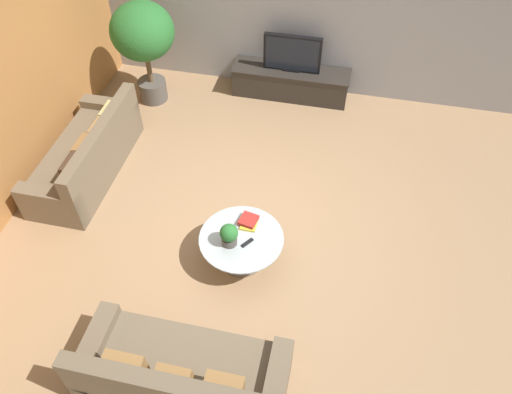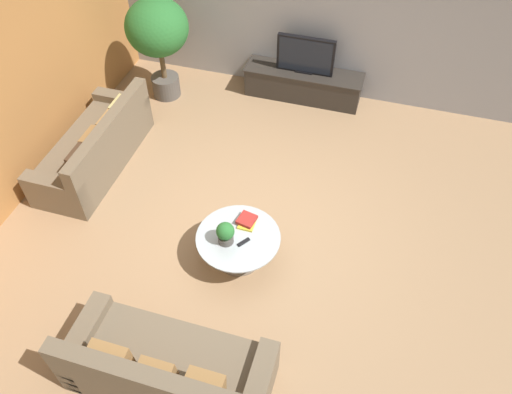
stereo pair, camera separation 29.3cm
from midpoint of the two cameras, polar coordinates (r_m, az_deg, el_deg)
ground_plane at (r=6.37m, az=1.64°, el=-3.87°), size 24.00×24.00×0.00m
back_wall_stone at (r=7.98m, az=8.59°, el=21.20°), size 7.40×0.12×3.00m
side_wall_left at (r=6.81m, az=-25.68°, el=11.96°), size 0.12×7.40×3.00m
media_console at (r=8.35m, az=6.45°, el=12.71°), size 1.89×0.50×0.48m
television at (r=8.06m, az=6.76°, el=15.76°), size 0.90×0.13×0.60m
coffee_table at (r=5.87m, az=-0.58°, el=-5.37°), size 0.99×0.99×0.41m
couch_by_wall at (r=7.31m, az=-16.72°, el=5.33°), size 0.84×2.06×0.84m
couch_near_entry at (r=5.14m, az=-8.35°, el=-19.05°), size 1.99×0.84×0.84m
potted_palm_tall at (r=8.00m, az=-10.10°, el=18.01°), size 0.95×0.95×1.64m
potted_plant_tabletop at (r=5.62m, az=-2.02°, el=-4.18°), size 0.21×0.21×0.29m
book_stack at (r=5.88m, az=0.40°, el=-2.76°), size 0.23×0.25×0.07m
remote_black at (r=5.71m, az=0.05°, el=-5.22°), size 0.12×0.15×0.02m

